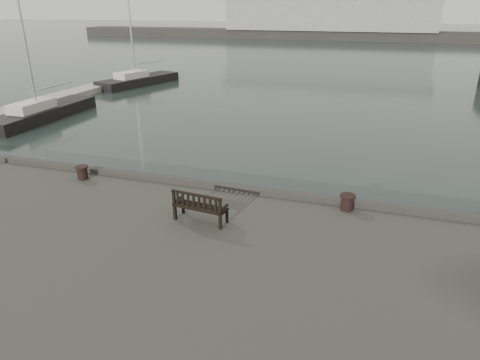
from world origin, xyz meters
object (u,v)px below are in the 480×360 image
at_px(yacht_c, 43,116).
at_px(bollard_right, 347,202).
at_px(bollard_left, 82,173).
at_px(yacht_d, 139,83).
at_px(bench, 200,212).

bearing_deg(yacht_c, bollard_right, -29.31).
xyz_separation_m(bollard_left, yacht_d, (-12.84, 25.62, -1.56)).
xyz_separation_m(bollard_right, yacht_d, (-21.81, 25.30, -1.57)).
relative_size(bench, yacht_d, 0.14).
bearing_deg(bollard_left, yacht_d, 116.61).
xyz_separation_m(bench, yacht_d, (-17.97, 27.28, -1.61)).
height_order(bollard_left, yacht_d, yacht_d).
bearing_deg(yacht_c, yacht_d, 92.30).
bearing_deg(yacht_c, bench, -38.78).
bearing_deg(bollard_left, yacht_c, 136.08).
height_order(bollard_left, yacht_c, yacht_c).
relative_size(bollard_left, bollard_right, 0.96).
bearing_deg(bench, bollard_left, 168.17).
distance_m(bollard_left, yacht_d, 28.70).
bearing_deg(yacht_d, bollard_right, -33.57).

